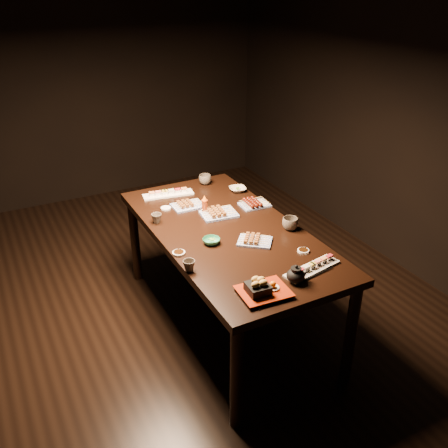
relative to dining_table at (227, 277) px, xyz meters
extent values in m
plane|color=black|center=(-0.32, 0.19, -0.38)|extent=(5.00, 5.00, 0.00)
cube|color=black|center=(0.00, 0.00, 0.00)|extent=(1.03, 1.86, 0.75)
imported|color=#2A815B|center=(-0.18, -0.11, 0.39)|extent=(0.13, 0.13, 0.03)
imported|color=beige|center=(0.37, 0.53, 0.39)|extent=(0.15, 0.15, 0.03)
imported|color=#4C433A|center=(-0.43, -0.34, 0.41)|extent=(0.09, 0.09, 0.07)
imported|color=#4C433A|center=(0.37, -0.18, 0.42)|extent=(0.14, 0.14, 0.08)
imported|color=#4C433A|center=(-0.38, 0.31, 0.41)|extent=(0.09, 0.09, 0.07)
imported|color=#4C433A|center=(0.21, 0.77, 0.41)|extent=(0.12, 0.12, 0.08)
cylinder|color=maroon|center=(-0.02, 0.30, 0.44)|extent=(0.05, 0.05, 0.13)
cylinder|color=white|center=(-0.41, -0.14, 0.38)|extent=(0.10, 0.10, 0.01)
cylinder|color=white|center=(0.41, 0.22, 0.38)|extent=(0.10, 0.10, 0.02)
cylinder|color=white|center=(0.28, -0.46, 0.38)|extent=(0.08, 0.08, 0.01)
cylinder|color=white|center=(-0.24, 0.48, 0.38)|extent=(0.07, 0.07, 0.01)
camera|label=1|loc=(-1.36, -2.57, 1.92)|focal=40.00mm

